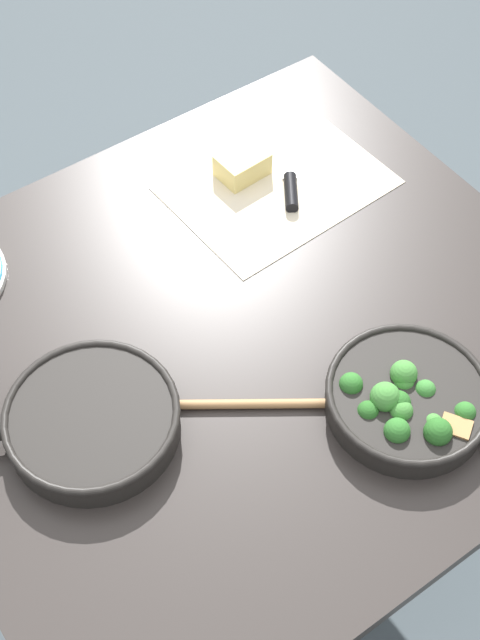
# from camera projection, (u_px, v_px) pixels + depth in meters

# --- Properties ---
(ground_plane) EXTENTS (14.00, 14.00, 0.00)m
(ground_plane) POSITION_uv_depth(u_px,v_px,m) (240.00, 519.00, 2.08)
(ground_plane) COLOR #424C51
(dining_table_red) EXTENTS (1.09, 1.00, 0.76)m
(dining_table_red) POSITION_uv_depth(u_px,v_px,m) (240.00, 356.00, 1.54)
(dining_table_red) COLOR #2D2826
(dining_table_red) RESTS_ON ground_plane
(skillet_broccoli) EXTENTS (0.25, 0.34, 0.07)m
(skillet_broccoli) POSITION_uv_depth(u_px,v_px,m) (409.00, 400.00, 1.35)
(skillet_broccoli) COLOR black
(skillet_broccoli) RESTS_ON dining_table_red
(skillet_eggs) EXTENTS (0.39, 0.27, 0.05)m
(skillet_eggs) POSITION_uv_depth(u_px,v_px,m) (90.00, 421.00, 1.33)
(skillet_eggs) COLOR black
(skillet_eggs) RESTS_ON dining_table_red
(wooden_spoon) EXTENTS (0.31, 0.23, 0.02)m
(wooden_spoon) POSITION_uv_depth(u_px,v_px,m) (183.00, 404.00, 1.37)
(wooden_spoon) COLOR #A87A4C
(wooden_spoon) RESTS_ON dining_table_red
(parchment_sheet) EXTENTS (0.40, 0.30, 0.00)m
(parchment_sheet) POSITION_uv_depth(u_px,v_px,m) (277.00, 185.00, 1.67)
(parchment_sheet) COLOR beige
(parchment_sheet) RESTS_ON dining_table_red
(grater_knife) EXTENTS (0.16, 0.22, 0.02)m
(grater_knife) POSITION_uv_depth(u_px,v_px,m) (290.00, 176.00, 1.67)
(grater_knife) COLOR silver
(grater_knife) RESTS_ON dining_table_red
(cheese_block) EXTENTS (0.09, 0.07, 0.05)m
(cheese_block) POSITION_uv_depth(u_px,v_px,m) (242.00, 165.00, 1.67)
(cheese_block) COLOR #EFD67A
(cheese_block) RESTS_ON dining_table_red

